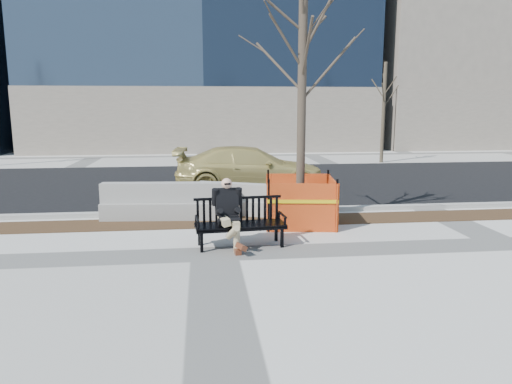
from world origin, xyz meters
TOP-DOWN VIEW (x-y plane):
  - ground at (0.00, 0.00)m, footprint 120.00×120.00m
  - mulch_strip at (0.00, 2.60)m, footprint 40.00×1.20m
  - asphalt_street at (0.00, 8.80)m, footprint 60.00×10.40m
  - curb at (0.00, 3.55)m, footprint 60.00×0.25m
  - bench at (0.56, 0.46)m, footprint 1.98×0.86m
  - seated_man at (0.30, 0.49)m, footprint 0.70×1.07m
  - tree_fence at (2.20, 2.21)m, footprint 2.83×2.83m
  - sedan at (1.47, 7.17)m, footprint 5.33×2.47m
  - jersey_barrier_left at (-1.13, 3.16)m, footprint 3.41×0.94m
  - jersey_barrier_right at (1.08, 3.36)m, footprint 2.99×1.67m
  - far_tree_right at (9.03, 14.45)m, footprint 2.32×2.32m

SIDE VIEW (x-z plane):
  - ground at x=0.00m, z-range 0.00..0.00m
  - bench at x=0.56m, z-range -0.51..0.51m
  - seated_man at x=0.30m, z-range -0.72..0.72m
  - tree_fence at x=2.20m, z-range -3.15..3.15m
  - sedan at x=1.47m, z-range -0.75..0.75m
  - jersey_barrier_left at x=-1.13m, z-range -0.48..0.48m
  - jersey_barrier_right at x=1.08m, z-range -0.43..0.43m
  - far_tree_right at x=9.03m, z-range -2.72..2.72m
  - asphalt_street at x=0.00m, z-range 0.00..0.01m
  - mulch_strip at x=0.00m, z-range -0.01..0.01m
  - curb at x=0.00m, z-range 0.00..0.12m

